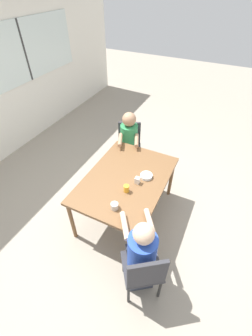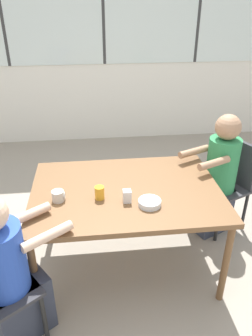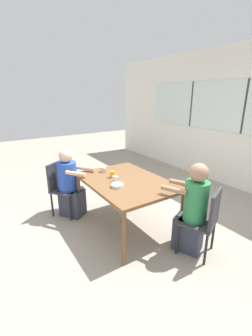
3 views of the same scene
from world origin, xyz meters
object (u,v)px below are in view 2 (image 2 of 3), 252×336
juice_glass (100,193)px  chair_for_woman_green_shirt (230,178)px  coffee_mug (58,196)px  milk_carton_small (127,196)px  person_man_blue_shirt (10,277)px  person_woman_green_shirt (218,180)px  bowl_white_shallow (150,203)px

juice_glass → chair_for_woman_green_shirt: bearing=24.0°
coffee_mug → milk_carton_small: bearing=-7.9°
juice_glass → milk_carton_small: 0.20m
chair_for_woman_green_shirt → person_man_blue_shirt: (-1.80, -1.00, -0.01)m
juice_glass → milk_carton_small: juice_glass is taller
person_man_blue_shirt → coffee_mug: (0.29, 0.45, 0.28)m
person_woman_green_shirt → bowl_white_shallow: 0.98m
chair_for_woman_green_shirt → juice_glass: 1.37m
person_man_blue_shirt → bowl_white_shallow: bearing=74.2°
person_man_blue_shirt → coffee_mug: person_man_blue_shirt is taller
juice_glass → milk_carton_small: (0.19, -0.06, -0.00)m
person_man_blue_shirt → milk_carton_small: (0.76, 0.39, 0.28)m
coffee_mug → milk_carton_small: size_ratio=1.02×
coffee_mug → juice_glass: 0.29m
juice_glass → bowl_white_shallow: 0.36m
milk_carton_small → person_woman_green_shirt: bearing=31.5°
chair_for_woman_green_shirt → milk_carton_small: size_ratio=9.40×
person_woman_green_shirt → milk_carton_small: 1.07m
chair_for_woman_green_shirt → person_woman_green_shirt: (-0.15, -0.06, 0.03)m
juice_glass → bowl_white_shallow: (0.34, -0.12, -0.03)m
person_man_blue_shirt → bowl_white_shallow: person_man_blue_shirt is taller
juice_glass → bowl_white_shallow: bearing=-20.0°
coffee_mug → juice_glass: size_ratio=0.97×
milk_carton_small → coffee_mug: bearing=172.1°
person_woman_green_shirt → bowl_white_shallow: size_ratio=7.25×
person_woman_green_shirt → bowl_white_shallow: bearing=106.0°
chair_for_woman_green_shirt → bowl_white_shallow: chair_for_woman_green_shirt is taller
milk_carton_small → juice_glass: bearing=161.9°
person_woman_green_shirt → person_man_blue_shirt: person_woman_green_shirt is taller
person_woman_green_shirt → chair_for_woman_green_shirt: bearing=-90.0°
bowl_white_shallow → milk_carton_small: bearing=157.7°
juice_glass → milk_carton_small: bearing=-18.1°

